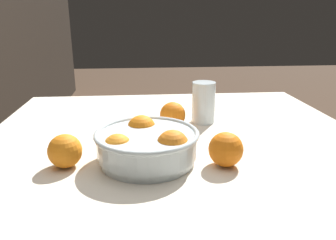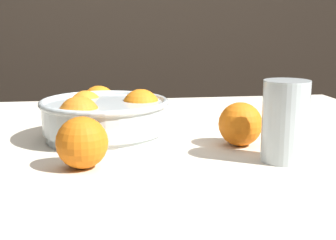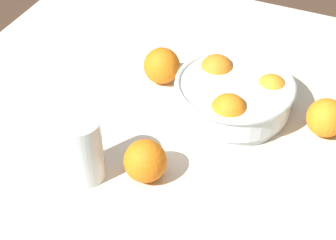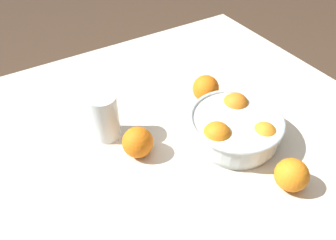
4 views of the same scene
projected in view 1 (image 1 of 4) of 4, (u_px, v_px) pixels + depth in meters
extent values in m
cube|color=beige|center=(178.00, 149.00, 0.92)|extent=(1.17, 1.13, 0.03)
cylinder|color=#936B47|center=(268.00, 173.00, 1.58)|extent=(0.05, 0.05, 0.71)
cylinder|color=#936B47|center=(54.00, 182.00, 1.49)|extent=(0.05, 0.05, 0.71)
cylinder|color=silver|center=(147.00, 158.00, 0.80)|extent=(0.23, 0.23, 0.02)
cylinder|color=silver|center=(147.00, 144.00, 0.79)|extent=(0.24, 0.24, 0.05)
torus|color=silver|center=(147.00, 134.00, 0.78)|extent=(0.25, 0.25, 0.01)
sphere|color=orange|center=(142.00, 130.00, 0.86)|extent=(0.08, 0.08, 0.08)
sphere|color=orange|center=(118.00, 149.00, 0.75)|extent=(0.07, 0.07, 0.07)
sphere|color=orange|center=(173.00, 146.00, 0.75)|extent=(0.08, 0.08, 0.08)
cylinder|color=#F4A314|center=(203.00, 108.00, 1.08)|extent=(0.07, 0.07, 0.10)
cylinder|color=silver|center=(203.00, 102.00, 1.08)|extent=(0.08, 0.08, 0.14)
sphere|color=orange|center=(172.00, 115.00, 1.04)|extent=(0.08, 0.08, 0.08)
sphere|color=orange|center=(65.00, 151.00, 0.77)|extent=(0.08, 0.08, 0.08)
sphere|color=orange|center=(226.00, 149.00, 0.77)|extent=(0.08, 0.08, 0.08)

